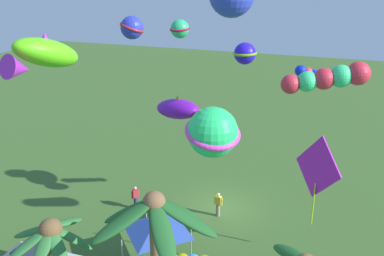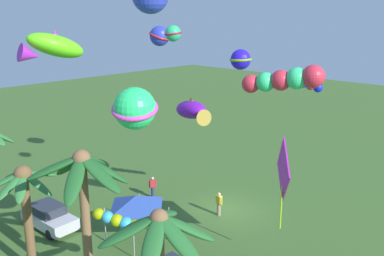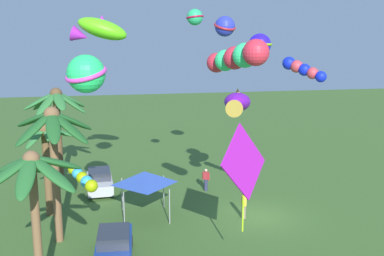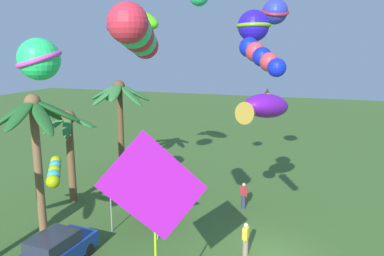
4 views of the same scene
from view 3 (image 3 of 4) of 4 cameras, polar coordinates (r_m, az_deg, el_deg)
ground_plane at (r=27.79m, az=8.51°, el=-11.10°), size 120.00×120.00×0.00m
palm_tree_0 at (r=33.39m, az=-16.91°, el=2.29°), size 4.83×4.55×7.12m
palm_tree_1 at (r=18.95m, az=-19.65°, el=-6.43°), size 4.27×4.02×6.27m
palm_tree_2 at (r=27.86m, az=-18.17°, el=-2.23°), size 3.20×3.42×5.78m
palm_tree_3 at (r=23.72m, az=-17.24°, el=-1.15°), size 4.45×4.25×7.22m
parked_car_0 at (r=32.13m, az=-11.70°, el=-6.63°), size 3.97×1.88×1.51m
parked_car_1 at (r=22.72m, az=-9.90°, el=-14.45°), size 4.00×1.95×1.51m
spectator_0 at (r=27.13m, az=6.62°, el=-9.77°), size 0.55×0.26×1.59m
spectator_1 at (r=31.57m, az=1.78°, el=-6.59°), size 0.41×0.46×1.59m
festival_tent at (r=26.76m, az=-6.08°, el=-6.30°), size 2.86×2.86×2.85m
kite_ball_0 at (r=21.67m, az=-13.37°, el=6.74°), size 2.79×2.79×1.81m
kite_fish_1 at (r=28.17m, az=5.77°, el=3.25°), size 3.99×2.80×1.67m
kite_diamond_2 at (r=20.04m, az=6.66°, el=-4.62°), size 2.42×2.81×5.09m
kite_ball_3 at (r=30.75m, az=4.22°, el=12.81°), size 1.92×1.94×1.36m
kite_fish_4 at (r=29.21m, az=-11.77°, el=12.20°), size 2.16×3.88×2.03m
kite_tube_5 at (r=19.08m, az=5.81°, el=8.97°), size 3.80×1.87×1.53m
kite_tube_6 at (r=23.63m, az=-13.71°, el=-6.28°), size 2.07×1.55×1.08m
kite_tube_7 at (r=21.32m, az=13.91°, el=7.33°), size 1.84×1.57×1.10m
kite_ball_8 at (r=25.89m, az=0.37°, el=13.97°), size 1.35×1.35×0.91m
kite_ball_9 at (r=24.22m, az=8.63°, el=10.45°), size 1.82×1.82×1.19m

